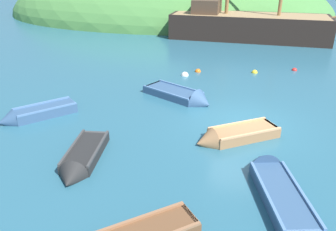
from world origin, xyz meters
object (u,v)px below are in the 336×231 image
object	(u,v)px
buoy_orange	(198,72)
buoy_yellow	(255,73)
rowboat_outer_right	(183,97)
buoy_white	(185,76)
rowboat_outer_left	(35,115)
rowboat_far	(232,137)
buoy_red	(294,70)
rowboat_portside	(275,186)
rowboat_center	(82,161)
sailing_ship	(246,29)

from	to	relation	value
buoy_orange	buoy_yellow	world-z (taller)	same
rowboat_outer_right	buoy_white	size ratio (longest dim) A/B	8.58
rowboat_outer_left	buoy_orange	xyz separation A→B (m)	(5.83, 7.92, -0.14)
rowboat_far	buoy_red	xyz separation A→B (m)	(3.31, 9.62, -0.13)
rowboat_portside	buoy_white	xyz separation A→B (m)	(-4.34, 9.94, -0.11)
rowboat_outer_left	buoy_yellow	xyz separation A→B (m)	(9.15, 8.43, -0.14)
rowboat_outer_right	rowboat_portside	bearing A→B (deg)	-30.37
buoy_red	rowboat_center	bearing A→B (deg)	-123.20
rowboat_outer_right	rowboat_portside	distance (m)	7.35
rowboat_outer_right	buoy_yellow	bearing A→B (deg)	84.42
buoy_orange	buoy_white	bearing A→B (deg)	-125.61
rowboat_portside	buoy_yellow	distance (m)	11.35
rowboat_far	buoy_red	bearing A→B (deg)	-142.51
rowboat_outer_left	rowboat_portside	xyz separation A→B (m)	(9.53, -2.91, -0.04)
rowboat_center	buoy_white	world-z (taller)	rowboat_center
sailing_ship	rowboat_portside	world-z (taller)	sailing_ship
buoy_orange	buoy_yellow	xyz separation A→B (m)	(3.32, 0.51, 0.00)
buoy_white	buoy_orange	bearing A→B (deg)	54.39
rowboat_outer_right	rowboat_portside	xyz separation A→B (m)	(3.80, -6.29, -0.00)
buoy_white	rowboat_outer_left	bearing A→B (deg)	-126.46
rowboat_portside	buoy_orange	distance (m)	11.45
rowboat_outer_right	buoy_white	distance (m)	3.69
sailing_ship	buoy_white	xyz separation A→B (m)	(-3.36, -11.15, -0.80)
rowboat_outer_right	rowboat_far	size ratio (longest dim) A/B	1.16
rowboat_center	rowboat_outer_left	distance (m)	4.50
rowboat_portside	buoy_red	bearing A→B (deg)	-23.52
rowboat_far	buoy_orange	bearing A→B (deg)	-107.20
rowboat_outer_left	buoy_orange	size ratio (longest dim) A/B	8.24
rowboat_outer_right	buoy_red	xyz separation A→B (m)	(5.78, 6.06, -0.11)
rowboat_center	rowboat_portside	world-z (taller)	rowboat_portside
rowboat_outer_left	buoy_red	distance (m)	14.88
rowboat_outer_left	buoy_red	xyz separation A→B (m)	(11.51, 9.43, -0.14)
rowboat_outer_right	rowboat_portside	size ratio (longest dim) A/B	0.98
sailing_ship	rowboat_outer_right	distance (m)	15.08
rowboat_outer_right	rowboat_outer_left	size ratio (longest dim) A/B	1.28
buoy_orange	buoy_red	distance (m)	5.88
rowboat_far	sailing_ship	bearing A→B (deg)	-124.60
buoy_yellow	sailing_ship	bearing A→B (deg)	93.51
rowboat_far	rowboat_center	world-z (taller)	rowboat_far
sailing_ship	buoy_white	bearing A→B (deg)	-103.88
rowboat_center	buoy_red	xyz separation A→B (m)	(8.05, 12.30, -0.11)
rowboat_center	rowboat_outer_left	xyz separation A→B (m)	(-3.46, 2.87, 0.03)
rowboat_outer_right	buoy_red	world-z (taller)	rowboat_outer_right
buoy_orange	sailing_ship	bearing A→B (deg)	75.15
rowboat_center	rowboat_outer_left	bearing A→B (deg)	-136.35
sailing_ship	buoy_yellow	size ratio (longest dim) A/B	44.10
rowboat_outer_right	rowboat_outer_left	xyz separation A→B (m)	(-5.73, -3.38, 0.04)
buoy_orange	rowboat_outer_right	bearing A→B (deg)	-91.25
rowboat_outer_right	buoy_yellow	xyz separation A→B (m)	(3.42, 5.05, -0.11)
rowboat_center	rowboat_portside	bearing A→B (deg)	82.84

